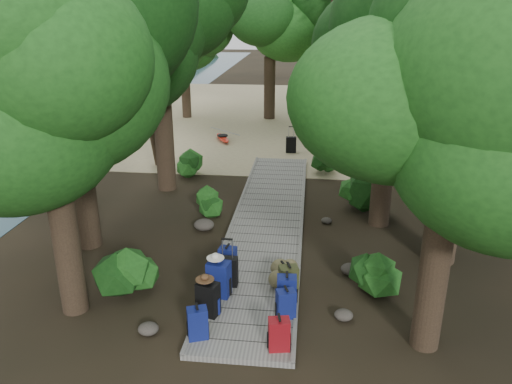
% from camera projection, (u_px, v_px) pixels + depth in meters
% --- Properties ---
extents(ground, '(120.00, 120.00, 0.00)m').
position_uv_depth(ground, '(264.00, 238.00, 13.24)').
color(ground, black).
rests_on(ground, ground).
extents(sand_beach, '(40.00, 22.00, 0.02)m').
position_uv_depth(sand_beach, '(291.00, 115.00, 28.12)').
color(sand_beach, tan).
rests_on(sand_beach, ground).
extents(boardwalk, '(2.00, 12.00, 0.12)m').
position_uv_depth(boardwalk, '(268.00, 221.00, 14.15)').
color(boardwalk, gray).
rests_on(boardwalk, ground).
extents(backpack_left_a, '(0.42, 0.36, 0.67)m').
position_uv_depth(backpack_left_a, '(198.00, 322.00, 8.99)').
color(backpack_left_a, navy).
rests_on(backpack_left_a, boardwalk).
extents(backpack_left_b, '(0.48, 0.40, 0.76)m').
position_uv_depth(backpack_left_b, '(208.00, 297.00, 9.66)').
color(backpack_left_b, black).
rests_on(backpack_left_b, boardwalk).
extents(backpack_left_c, '(0.51, 0.40, 0.85)m').
position_uv_depth(backpack_left_c, '(219.00, 277.00, 10.29)').
color(backpack_left_c, navy).
rests_on(backpack_left_c, boardwalk).
extents(backpack_left_d, '(0.42, 0.33, 0.58)m').
position_uv_depth(backpack_left_d, '(228.00, 257.00, 11.39)').
color(backpack_left_d, navy).
rests_on(backpack_left_d, boardwalk).
extents(backpack_right_a, '(0.41, 0.32, 0.66)m').
position_uv_depth(backpack_right_a, '(279.00, 333.00, 8.70)').
color(backpack_right_a, maroon).
rests_on(backpack_right_a, boardwalk).
extents(backpack_right_b, '(0.42, 0.35, 0.64)m').
position_uv_depth(backpack_right_b, '(286.00, 303.00, 9.59)').
color(backpack_right_b, navy).
rests_on(backpack_right_b, boardwalk).
extents(backpack_right_c, '(0.41, 0.30, 0.67)m').
position_uv_depth(backpack_right_c, '(287.00, 288.00, 10.05)').
color(backpack_right_c, navy).
rests_on(backpack_right_c, boardwalk).
extents(backpack_right_d, '(0.46, 0.38, 0.60)m').
position_uv_depth(backpack_right_d, '(289.00, 277.00, 10.54)').
color(backpack_right_d, '#3F401E').
rests_on(backpack_right_d, boardwalk).
extents(duffel_right_khaki, '(0.61, 0.71, 0.40)m').
position_uv_depth(duffel_right_khaki, '(284.00, 273.00, 10.89)').
color(duffel_right_khaki, olive).
rests_on(duffel_right_khaki, boardwalk).
extents(suitcase_on_boardwalk, '(0.42, 0.23, 0.66)m').
position_uv_depth(suitcase_on_boardwalk, '(228.00, 271.00, 10.70)').
color(suitcase_on_boardwalk, black).
rests_on(suitcase_on_boardwalk, boardwalk).
extents(lone_suitcase_on_sand, '(0.44, 0.28, 0.66)m').
position_uv_depth(lone_suitcase_on_sand, '(291.00, 145.00, 20.80)').
color(lone_suitcase_on_sand, black).
rests_on(lone_suitcase_on_sand, sand_beach).
extents(hat_brown, '(0.36, 0.36, 0.11)m').
position_uv_depth(hat_brown, '(205.00, 277.00, 9.53)').
color(hat_brown, '#51351E').
rests_on(hat_brown, backpack_left_b).
extents(hat_white, '(0.36, 0.36, 0.12)m').
position_uv_depth(hat_white, '(215.00, 255.00, 10.15)').
color(hat_white, silver).
rests_on(hat_white, backpack_left_c).
extents(kayak, '(2.09, 3.51, 0.35)m').
position_uv_depth(kayak, '(223.00, 137.00, 22.67)').
color(kayak, red).
rests_on(kayak, sand_beach).
extents(sun_lounger, '(1.09, 1.80, 0.55)m').
position_uv_depth(sun_lounger, '(368.00, 138.00, 22.08)').
color(sun_lounger, silver).
rests_on(sun_lounger, sand_beach).
extents(tree_right_a, '(4.36, 4.36, 7.26)m').
position_uv_depth(tree_right_a, '(451.00, 153.00, 7.83)').
color(tree_right_a, black).
rests_on(tree_right_a, ground).
extents(tree_right_b, '(5.82, 5.82, 10.39)m').
position_uv_depth(tree_right_b, '(471.00, 37.00, 10.31)').
color(tree_right_b, black).
rests_on(tree_right_b, ground).
extents(tree_right_c, '(4.70, 4.70, 8.14)m').
position_uv_depth(tree_right_c, '(392.00, 78.00, 12.71)').
color(tree_right_c, black).
rests_on(tree_right_c, ground).
extents(tree_right_d, '(5.98, 5.98, 10.97)m').
position_uv_depth(tree_right_d, '(474.00, 17.00, 14.17)').
color(tree_right_d, black).
rests_on(tree_right_d, ground).
extents(tree_right_e, '(4.40, 4.40, 7.92)m').
position_uv_depth(tree_right_e, '(412.00, 61.00, 17.64)').
color(tree_right_e, black).
rests_on(tree_right_e, ground).
extents(tree_right_f, '(5.56, 5.56, 9.93)m').
position_uv_depth(tree_right_f, '(459.00, 29.00, 19.25)').
color(tree_right_f, black).
rests_on(tree_right_f, ground).
extents(tree_left_a, '(4.41, 4.41, 7.35)m').
position_uv_depth(tree_left_a, '(50.00, 133.00, 8.87)').
color(tree_left_a, black).
rests_on(tree_left_a, ground).
extents(tree_left_b, '(4.96, 4.96, 8.93)m').
position_uv_depth(tree_left_b, '(67.00, 68.00, 11.32)').
color(tree_left_b, black).
rests_on(tree_left_b, ground).
extents(tree_left_c, '(4.99, 4.99, 8.68)m').
position_uv_depth(tree_left_c, '(159.00, 56.00, 15.33)').
color(tree_left_c, black).
rests_on(tree_left_c, ground).
extents(tree_back_a, '(4.98, 4.98, 8.62)m').
position_uv_depth(tree_back_a, '(270.00, 36.00, 25.74)').
color(tree_back_a, black).
rests_on(tree_back_a, ground).
extents(tree_back_b, '(4.96, 4.96, 8.85)m').
position_uv_depth(tree_back_b, '(332.00, 33.00, 26.50)').
color(tree_back_b, black).
rests_on(tree_back_b, ground).
extents(tree_back_c, '(5.21, 5.21, 9.38)m').
position_uv_depth(tree_back_c, '(397.00, 28.00, 25.91)').
color(tree_back_c, black).
rests_on(tree_back_c, ground).
extents(tree_back_d, '(4.20, 4.20, 6.99)m').
position_uv_depth(tree_back_d, '(184.00, 52.00, 26.32)').
color(tree_back_d, black).
rests_on(tree_back_d, ground).
extents(palm_right_a, '(3.93, 3.93, 6.70)m').
position_uv_depth(palm_right_a, '(371.00, 81.00, 17.18)').
color(palm_right_a, '#1B4413').
rests_on(palm_right_a, ground).
extents(palm_right_b, '(4.52, 4.52, 8.73)m').
position_uv_depth(palm_right_b, '(399.00, 41.00, 21.67)').
color(palm_right_b, '#1B4413').
rests_on(palm_right_b, ground).
extents(palm_right_c, '(4.05, 4.05, 6.44)m').
position_uv_depth(palm_right_c, '(344.00, 64.00, 23.50)').
color(palm_right_c, '#1B4413').
rests_on(palm_right_c, ground).
extents(palm_left_a, '(3.97, 3.97, 6.31)m').
position_uv_depth(palm_left_a, '(147.00, 83.00, 18.20)').
color(palm_left_a, '#1B4413').
rests_on(palm_left_a, ground).
extents(rock_left_a, '(0.39, 0.36, 0.22)m').
position_uv_depth(rock_left_a, '(148.00, 329.00, 9.36)').
color(rock_left_a, '#4C473F').
rests_on(rock_left_a, ground).
extents(rock_left_b, '(0.41, 0.36, 0.22)m').
position_uv_depth(rock_left_b, '(125.00, 273.00, 11.30)').
color(rock_left_b, '#4C473F').
rests_on(rock_left_b, ground).
extents(rock_left_c, '(0.56, 0.50, 0.31)m').
position_uv_depth(rock_left_c, '(204.00, 225.00, 13.69)').
color(rock_left_c, '#4C473F').
rests_on(rock_left_c, ground).
extents(rock_left_d, '(0.31, 0.28, 0.17)m').
position_uv_depth(rock_left_d, '(210.00, 190.00, 16.43)').
color(rock_left_d, '#4C473F').
rests_on(rock_left_d, ground).
extents(rock_right_a, '(0.37, 0.34, 0.21)m').
position_uv_depth(rock_right_a, '(344.00, 315.00, 9.79)').
color(rock_right_a, '#4C473F').
rests_on(rock_right_a, ground).
extents(rock_right_b, '(0.45, 0.41, 0.25)m').
position_uv_depth(rock_right_b, '(351.00, 269.00, 11.45)').
color(rock_right_b, '#4C473F').
rests_on(rock_right_b, ground).
extents(rock_right_c, '(0.30, 0.27, 0.17)m').
position_uv_depth(rock_right_c, '(327.00, 220.00, 14.14)').
color(rock_right_c, '#4C473F').
rests_on(rock_right_c, ground).
extents(rock_right_d, '(0.56, 0.51, 0.31)m').
position_uv_depth(rock_right_d, '(354.00, 185.00, 16.69)').
color(rock_right_d, '#4C473F').
rests_on(rock_right_d, ground).
extents(shrub_left_a, '(1.24, 1.24, 1.11)m').
position_uv_depth(shrub_left_a, '(128.00, 272.00, 10.46)').
color(shrub_left_a, '#194615').
rests_on(shrub_left_a, ground).
extents(shrub_left_b, '(0.83, 0.83, 0.75)m').
position_uv_depth(shrub_left_b, '(205.00, 204.00, 14.51)').
color(shrub_left_b, '#194615').
rests_on(shrub_left_b, ground).
extents(shrub_left_c, '(1.07, 1.07, 0.96)m').
position_uv_depth(shrub_left_c, '(193.00, 163.00, 17.95)').
color(shrub_left_c, '#194615').
rests_on(shrub_left_c, ground).
extents(shrub_right_a, '(1.03, 1.03, 0.92)m').
position_uv_depth(shrub_right_a, '(372.00, 271.00, 10.70)').
color(shrub_right_a, '#194615').
rests_on(shrub_right_a, ground).
extents(shrub_right_b, '(1.31, 1.31, 1.18)m').
position_uv_depth(shrub_right_b, '(360.00, 191.00, 14.91)').
color(shrub_right_b, '#194615').
rests_on(shrub_right_b, ground).
extents(shrub_right_c, '(0.87, 0.87, 0.78)m').
position_uv_depth(shrub_right_c, '(323.00, 163.00, 18.21)').
color(shrub_right_c, '#194615').
rests_on(shrub_right_c, ground).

